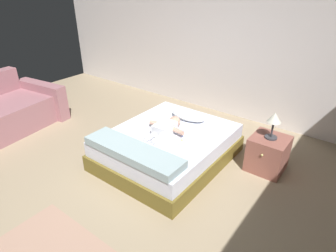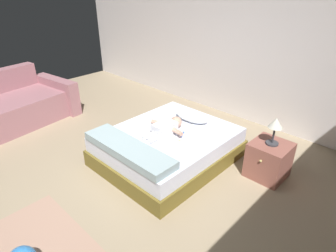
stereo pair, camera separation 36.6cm
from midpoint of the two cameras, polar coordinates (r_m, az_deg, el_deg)
name	(u,v)px [view 1 (the left image)]	position (r m, az deg, el deg)	size (l,w,h in m)	color
ground_plane	(98,199)	(3.44, -16.92, -13.86)	(8.00, 8.00, 0.00)	gray
wall_behind_bed	(230,40)	(5.00, 10.11, 16.46)	(8.00, 0.12, 2.56)	silver
bed	(168,147)	(3.82, -2.75, -4.21)	(1.41, 1.71, 0.41)	brown
pillow	(189,115)	(4.05, 1.56, 2.11)	(0.53, 0.28, 0.11)	white
baby	(166,128)	(3.69, -3.15, -0.38)	(0.54, 0.62, 0.16)	white
toothbrush	(183,133)	(3.69, 0.20, -1.46)	(0.09, 0.15, 0.02)	blue
nightstand	(268,154)	(3.78, 16.71, -5.38)	(0.44, 0.47, 0.46)	brown
lamp	(274,120)	(3.55, 17.72, 1.07)	(0.17, 0.17, 0.34)	#333338
blanket	(133,152)	(3.28, -10.26, -5.13)	(1.27, 0.34, 0.10)	#93AAAE
baby_bottle	(182,142)	(3.46, -0.23, -3.24)	(0.08, 0.12, 0.07)	white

